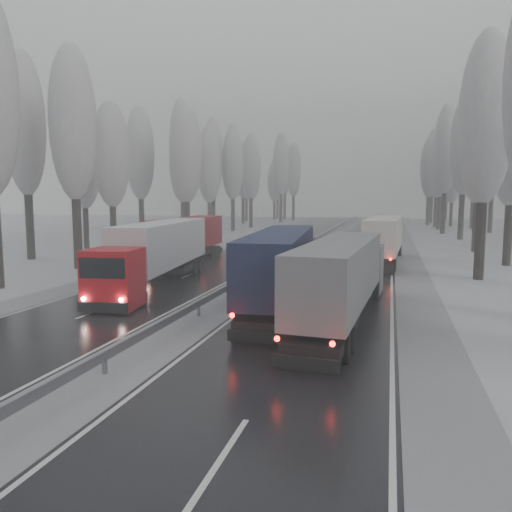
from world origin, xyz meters
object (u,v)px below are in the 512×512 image
at_px(box_truck_distant, 384,221).
at_px(truck_red_red, 181,238).
at_px(truck_blue_box, 283,262).
at_px(truck_cream_box, 385,236).
at_px(truck_grey_tarp, 344,274).
at_px(truck_red_white, 158,250).

height_order(box_truck_distant, truck_red_red, truck_red_red).
bearing_deg(truck_blue_box, truck_cream_box, 70.54).
xyz_separation_m(truck_cream_box, box_truck_distant, (-0.79, 50.44, -1.01)).
relative_size(truck_blue_box, truck_cream_box, 1.00).
bearing_deg(truck_blue_box, truck_grey_tarp, -41.26).
distance_m(truck_blue_box, truck_red_white, 9.38).
relative_size(truck_grey_tarp, truck_cream_box, 0.95).
bearing_deg(truck_red_red, truck_grey_tarp, -47.81).
height_order(truck_cream_box, truck_red_white, truck_red_white).
bearing_deg(truck_red_red, truck_blue_box, -50.29).
bearing_deg(truck_grey_tarp, truck_cream_box, 89.45).
xyz_separation_m(truck_blue_box, truck_cream_box, (4.87, 18.80, 0.01)).
distance_m(truck_grey_tarp, truck_blue_box, 4.14).
bearing_deg(truck_grey_tarp, truck_red_red, 136.57).
distance_m(truck_grey_tarp, truck_red_red, 21.79).
distance_m(truck_grey_tarp, truck_cream_box, 21.30).
distance_m(box_truck_distant, truck_red_white, 67.05).
height_order(truck_blue_box, truck_cream_box, truck_cream_box).
distance_m(truck_cream_box, truck_red_white, 20.52).
xyz_separation_m(truck_cream_box, truck_red_white, (-13.60, -15.36, 0.05)).
relative_size(truck_grey_tarp, truck_blue_box, 0.96).
height_order(box_truck_distant, truck_red_white, truck_red_white).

